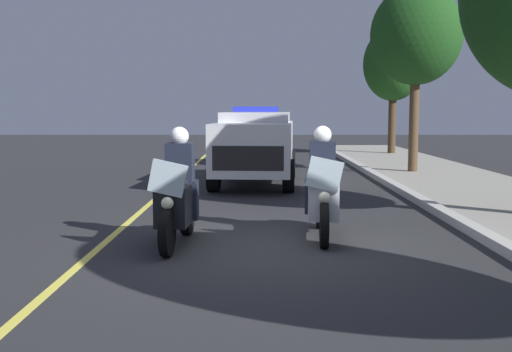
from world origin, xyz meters
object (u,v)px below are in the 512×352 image
tree_behind_suv (393,65)px  police_motorcycle_lead_right (322,192)px  police_motorcycle_lead_left (178,197)px  police_suv (256,144)px  tree_far_back (416,36)px

tree_behind_suv → police_motorcycle_lead_right: bearing=-15.5°
police_motorcycle_lead_left → police_motorcycle_lead_right: same height
police_suv → tree_behind_suv: (-10.50, 5.87, 2.82)m
police_motorcycle_lead_left → police_suv: (-7.35, 1.11, 0.37)m
police_suv → tree_behind_suv: size_ratio=0.93×
police_motorcycle_lead_right → police_suv: size_ratio=0.43×
police_motorcycle_lead_left → tree_behind_suv: tree_behind_suv is taller
police_suv → tree_behind_suv: 12.35m
police_motorcycle_lead_right → tree_far_back: 10.62m
police_motorcycle_lead_left → tree_far_back: bearing=149.1°
police_motorcycle_lead_left → police_suv: bearing=171.4°
police_motorcycle_lead_left → police_motorcycle_lead_right: bearing=104.1°
police_suv → tree_far_back: 6.23m
tree_behind_suv → police_suv: bearing=-29.2°
police_motorcycle_lead_right → tree_far_back: (-9.31, 3.73, 3.47)m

